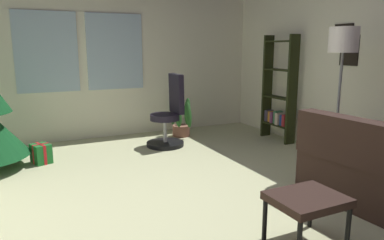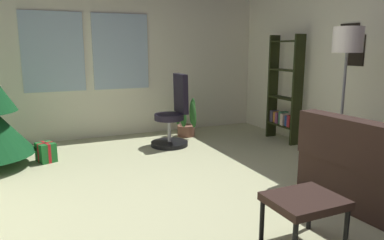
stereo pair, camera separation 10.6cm
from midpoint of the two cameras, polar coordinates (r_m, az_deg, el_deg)
name	(u,v)px [view 2 (the right image)]	position (r m, az deg, el deg)	size (l,w,h in m)	color
ground_plane	(187,213)	(3.41, 0.19, -14.65)	(5.16, 6.09, 0.10)	#C1C494
wall_back_with_windows	(111,59)	(6.02, -12.29, 9.47)	(5.16, 0.12, 2.53)	#EBE7CC
footstool	(304,204)	(2.80, 18.61, -12.57)	(0.52, 0.43, 0.39)	#2E1F19
gift_box_green	(46,152)	(4.99, -21.78, -4.82)	(0.27, 0.30, 0.25)	#1E722D
office_chair	(173,118)	(5.34, -2.48, 0.24)	(0.56, 0.56, 1.08)	black
bookshelf	(284,96)	(5.78, 15.06, 3.78)	(0.18, 0.64, 1.65)	black
floor_lamp	(347,53)	(4.37, 24.21, 9.81)	(0.32, 0.32, 1.68)	slate
potted_plant	(187,121)	(5.96, -0.25, -0.10)	(0.40, 0.52, 0.63)	#8F5A48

